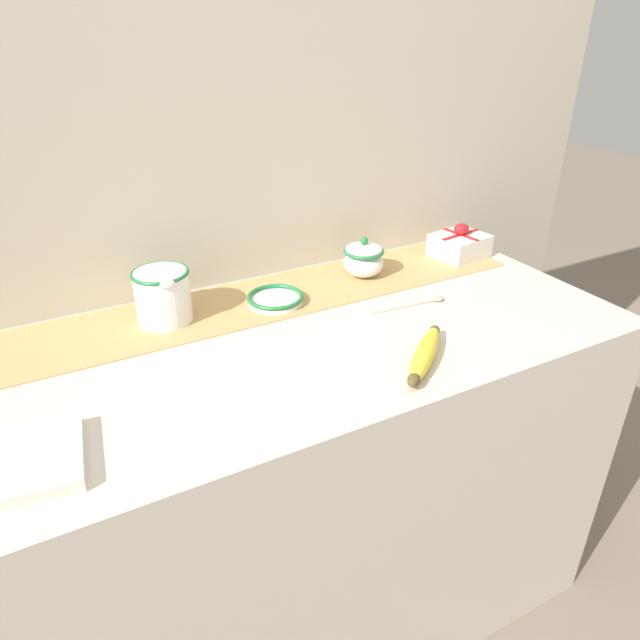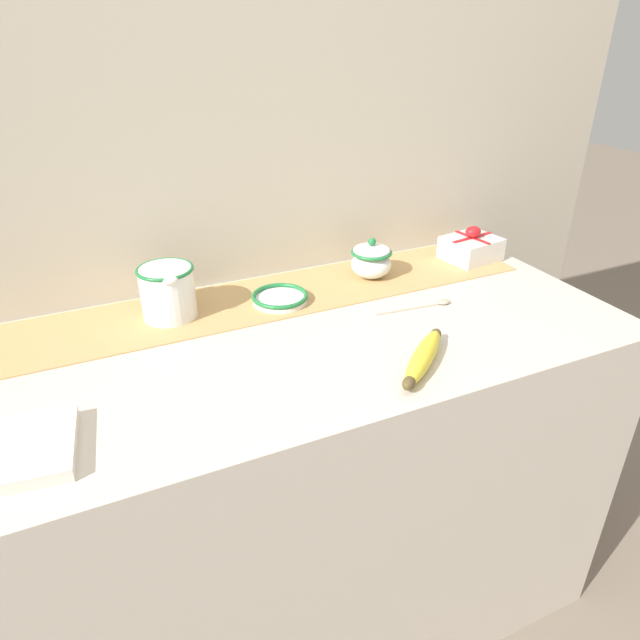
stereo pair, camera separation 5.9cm
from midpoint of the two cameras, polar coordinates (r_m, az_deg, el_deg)
name	(u,v)px [view 2 (the right image)]	position (r m, az deg, el deg)	size (l,w,h in m)	color
ground_plane	(314,597)	(1.80, 0.40, -26.02)	(12.00, 12.00, 0.00)	#7A6B5B
countertop	(313,484)	(1.47, 0.46, -16.09)	(1.36, 0.64, 0.86)	beige
back_wall	(250,140)	(1.39, -5.75, 17.43)	(2.16, 0.04, 2.40)	#B7AD99
table_runner	(278,295)	(1.36, -2.96, 2.46)	(1.25, 0.24, 0.00)	tan
cream_pitcher	(167,290)	(1.27, -13.74, 2.88)	(0.12, 0.14, 0.12)	white
sugar_bowl	(371,260)	(1.45, 6.31, 5.96)	(0.10, 0.10, 0.10)	white
small_dish	(280,298)	(1.32, -2.77, 2.23)	(0.13, 0.13, 0.02)	white
banana	(423,357)	(1.11, 11.77, -3.68)	(0.19, 0.17, 0.04)	yellow
spoon	(436,303)	(1.35, 12.74, 1.61)	(0.19, 0.03, 0.01)	#A89E89
napkin_stack	(19,452)	(0.98, -26.38, -11.74)	(0.16, 0.16, 0.02)	silver
gift_box	(471,248)	(1.62, 15.89, 6.97)	(0.16, 0.14, 0.09)	silver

